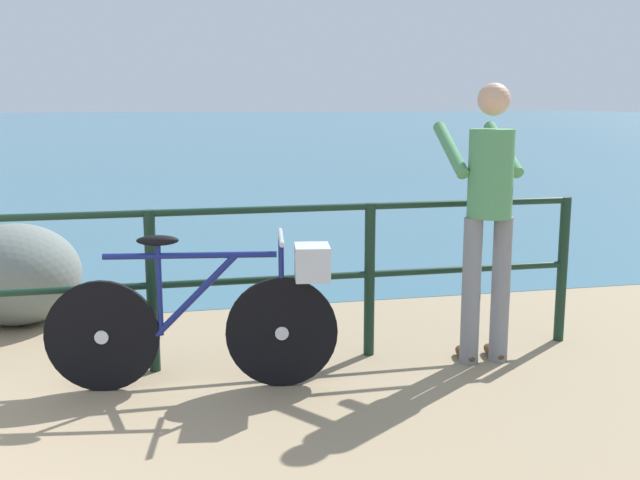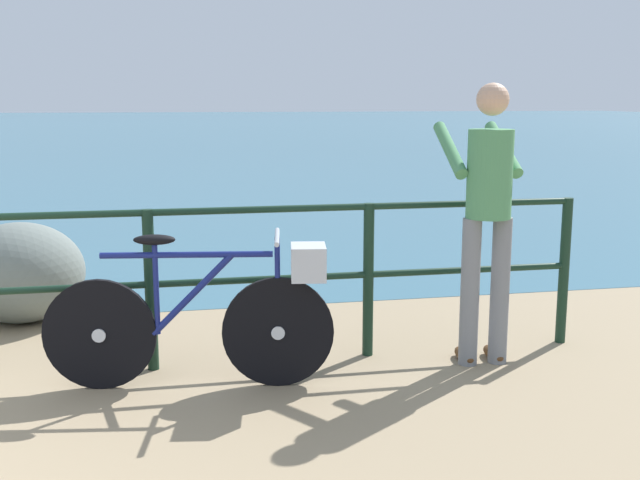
{
  "view_description": "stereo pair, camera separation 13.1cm",
  "coord_description": "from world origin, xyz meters",
  "views": [
    {
      "loc": [
        2.1,
        -2.75,
        1.69
      ],
      "look_at": [
        3.25,
        2.34,
        0.72
      ],
      "focal_mm": 42.88,
      "sensor_mm": 36.0,
      "label": 1
    },
    {
      "loc": [
        2.23,
        -2.77,
        1.69
      ],
      "look_at": [
        3.25,
        2.34,
        0.72
      ],
      "focal_mm": 42.88,
      "sensor_mm": 36.0,
      "label": 2
    }
  ],
  "objects": [
    {
      "name": "bicycle",
      "position": [
        2.47,
        1.57,
        0.46
      ],
      "size": [
        1.69,
        0.48,
        0.92
      ],
      "rotation": [
        0.0,
        0.0,
        -0.15
      ],
      "color": "black",
      "rests_on": "ground_plane"
    },
    {
      "name": "breakwater_boulder_right",
      "position": [
        1.1,
        3.21,
        0.38
      ],
      "size": [
        0.95,
        0.81,
        0.77
      ],
      "color": "slate",
      "rests_on": "ground"
    },
    {
      "name": "person_at_railing",
      "position": [
        4.18,
        1.66,
        0.99
      ],
      "size": [
        0.46,
        0.64,
        1.78
      ],
      "rotation": [
        0.0,
        0.0,
        1.53
      ],
      "color": "slate",
      "rests_on": "ground_plane"
    },
    {
      "name": "ground_plane",
      "position": [
        0.0,
        20.0,
        -0.05
      ],
      "size": [
        120.0,
        120.0,
        0.1
      ],
      "primitive_type": "cube",
      "color": "#937F60"
    },
    {
      "name": "sea_surface",
      "position": [
        0.0,
        48.26,
        0.0
      ],
      "size": [
        120.0,
        90.0,
        0.01
      ],
      "primitive_type": "cube",
      "color": "#38667A",
      "rests_on": "ground_plane"
    }
  ]
}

